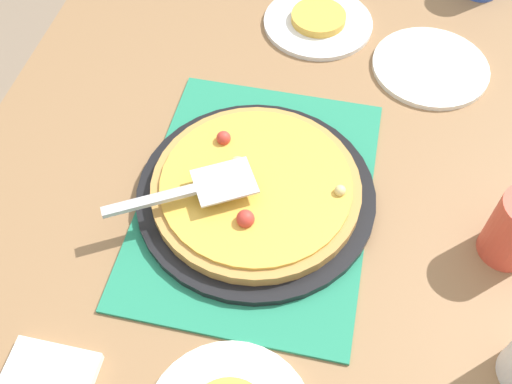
{
  "coord_description": "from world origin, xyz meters",
  "views": [
    {
      "loc": [
        -0.53,
        -0.11,
        1.53
      ],
      "look_at": [
        0.0,
        0.0,
        0.77
      ],
      "focal_mm": 41.51,
      "sensor_mm": 36.0,
      "label": 1
    }
  ],
  "objects_px": {
    "pizza": "(255,187)",
    "served_slice_left": "(318,17)",
    "pizza_server": "(194,189)",
    "plate_side": "(430,67)",
    "plate_near_left": "(318,23)",
    "pizza_pan": "(256,195)"
  },
  "relations": [
    {
      "from": "served_slice_left",
      "to": "pizza",
      "type": "bearing_deg",
      "value": 175.88
    },
    {
      "from": "plate_near_left",
      "to": "pizza",
      "type": "bearing_deg",
      "value": 175.88
    },
    {
      "from": "pizza_server",
      "to": "served_slice_left",
      "type": "bearing_deg",
      "value": -13.15
    },
    {
      "from": "pizza",
      "to": "plate_side",
      "type": "height_order",
      "value": "pizza"
    },
    {
      "from": "served_slice_left",
      "to": "plate_near_left",
      "type": "bearing_deg",
      "value": 90.0
    },
    {
      "from": "served_slice_left",
      "to": "pizza_server",
      "type": "relative_size",
      "value": 0.5
    },
    {
      "from": "served_slice_left",
      "to": "plate_side",
      "type": "bearing_deg",
      "value": -109.92
    },
    {
      "from": "pizza_server",
      "to": "pizza",
      "type": "bearing_deg",
      "value": -59.99
    },
    {
      "from": "plate_side",
      "to": "served_slice_left",
      "type": "xyz_separation_m",
      "value": [
        0.08,
        0.23,
        0.01
      ]
    },
    {
      "from": "pizza",
      "to": "plate_side",
      "type": "distance_m",
      "value": 0.45
    },
    {
      "from": "plate_side",
      "to": "pizza_server",
      "type": "xyz_separation_m",
      "value": [
        -0.41,
        0.35,
        0.06
      ]
    },
    {
      "from": "pizza",
      "to": "served_slice_left",
      "type": "height_order",
      "value": "pizza"
    },
    {
      "from": "plate_near_left",
      "to": "plate_side",
      "type": "height_order",
      "value": "same"
    },
    {
      "from": "plate_near_left",
      "to": "plate_side",
      "type": "bearing_deg",
      "value": -109.92
    },
    {
      "from": "pizza",
      "to": "served_slice_left",
      "type": "relative_size",
      "value": 3.0
    },
    {
      "from": "pizza_pan",
      "to": "plate_near_left",
      "type": "height_order",
      "value": "pizza_pan"
    },
    {
      "from": "plate_near_left",
      "to": "plate_side",
      "type": "relative_size",
      "value": 1.0
    },
    {
      "from": "plate_near_left",
      "to": "served_slice_left",
      "type": "xyz_separation_m",
      "value": [
        0.0,
        -0.0,
        0.01
      ]
    },
    {
      "from": "plate_side",
      "to": "served_slice_left",
      "type": "distance_m",
      "value": 0.24
    },
    {
      "from": "pizza",
      "to": "plate_side",
      "type": "bearing_deg",
      "value": -35.52
    },
    {
      "from": "pizza",
      "to": "pizza_server",
      "type": "height_order",
      "value": "pizza_server"
    },
    {
      "from": "pizza",
      "to": "plate_near_left",
      "type": "distance_m",
      "value": 0.45
    }
  ]
}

